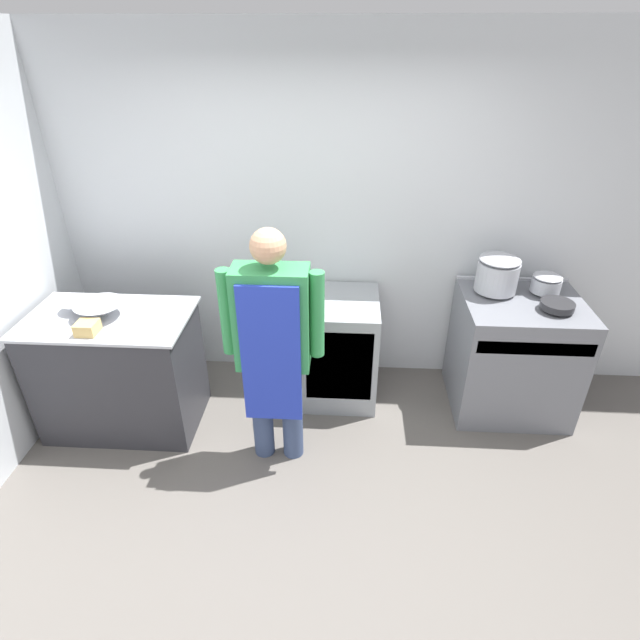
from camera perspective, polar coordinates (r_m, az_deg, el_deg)
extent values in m
plane|color=#5B5651|center=(3.27, -2.33, -22.80)|extent=(14.00, 14.00, 0.00)
cube|color=silver|center=(3.91, -0.27, 11.43)|extent=(8.00, 0.05, 2.70)
cube|color=silver|center=(3.93, -32.31, 6.78)|extent=(0.05, 8.00, 2.70)
cube|color=#2D2D33|center=(3.94, -21.82, -5.55)|extent=(1.07, 0.65, 0.89)
cube|color=#B2B5BC|center=(3.71, -23.14, 0.21)|extent=(1.12, 0.68, 0.02)
cube|color=slate|center=(4.10, 21.17, -3.69)|extent=(0.85, 0.74, 0.92)
cube|color=#B2B5BC|center=(3.67, 23.43, -2.93)|extent=(0.79, 0.03, 0.10)
cube|color=#B2B5BC|center=(4.17, 21.10, 4.43)|extent=(0.85, 0.03, 0.02)
cube|color=#93999E|center=(3.97, 2.30, -3.16)|extent=(0.58, 0.65, 0.85)
cube|color=silver|center=(3.69, 2.19, -5.33)|extent=(0.49, 0.02, 0.59)
cylinder|color=#38476B|center=(3.46, -6.64, -10.09)|extent=(0.14, 0.14, 0.77)
cylinder|color=#38476B|center=(3.43, -3.20, -10.27)|extent=(0.14, 0.14, 0.77)
cube|color=#338C4C|center=(3.03, -5.51, 0.19)|extent=(0.46, 0.22, 0.66)
cube|color=#2338B2|center=(3.03, -5.66, -4.23)|extent=(0.37, 0.02, 0.96)
cylinder|color=#338C4C|center=(3.06, -10.60, 0.88)|extent=(0.09, 0.09, 0.56)
cylinder|color=#338C4C|center=(2.98, -0.34, 0.58)|extent=(0.09, 0.09, 0.56)
sphere|color=tan|center=(2.82, -5.97, 8.40)|extent=(0.21, 0.21, 0.21)
cone|color=#B2B5BC|center=(3.70, -23.83, 1.06)|extent=(0.33, 0.33, 0.10)
cone|color=#B2B5BC|center=(3.85, -25.95, 1.44)|extent=(0.21, 0.21, 0.07)
cube|color=#D8B266|center=(3.54, -25.06, -0.81)|extent=(0.13, 0.13, 0.08)
cylinder|color=#B2B5BC|center=(3.87, 19.57, 4.73)|extent=(0.30, 0.30, 0.22)
ellipsoid|color=#B2B5BC|center=(3.82, 19.90, 6.51)|extent=(0.29, 0.29, 0.05)
cylinder|color=#262628|center=(3.81, 25.49, 1.54)|extent=(0.23, 0.23, 0.05)
cylinder|color=#B2B5BC|center=(4.01, 24.41, 3.67)|extent=(0.21, 0.21, 0.10)
ellipsoid|color=#B2B5BC|center=(3.99, 24.61, 4.53)|extent=(0.21, 0.21, 0.04)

